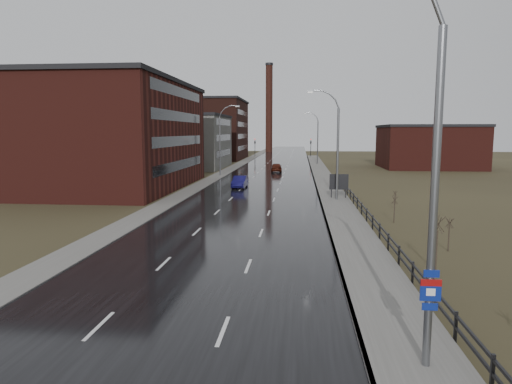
% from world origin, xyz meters
% --- Properties ---
extents(road, '(14.00, 300.00, 0.06)m').
position_xyz_m(road, '(0.00, 60.00, 0.03)').
color(road, black).
rests_on(road, ground).
extents(sidewalk_right, '(3.20, 180.00, 0.18)m').
position_xyz_m(sidewalk_right, '(8.60, 35.00, 0.09)').
color(sidewalk_right, '#595651').
rests_on(sidewalk_right, ground).
extents(curb_right, '(0.16, 180.00, 0.18)m').
position_xyz_m(curb_right, '(7.08, 35.00, 0.09)').
color(curb_right, slate).
rests_on(curb_right, ground).
extents(sidewalk_left, '(2.40, 260.00, 0.12)m').
position_xyz_m(sidewalk_left, '(-8.20, 60.00, 0.06)').
color(sidewalk_left, '#595651').
rests_on(sidewalk_left, ground).
extents(warehouse_near, '(22.44, 28.56, 13.50)m').
position_xyz_m(warehouse_near, '(-20.99, 45.00, 6.76)').
color(warehouse_near, '#471914').
rests_on(warehouse_near, ground).
extents(warehouse_mid, '(16.32, 20.40, 10.50)m').
position_xyz_m(warehouse_mid, '(-17.99, 78.00, 5.26)').
color(warehouse_mid, slate).
rests_on(warehouse_mid, ground).
extents(warehouse_far, '(26.52, 24.48, 15.50)m').
position_xyz_m(warehouse_far, '(-22.99, 108.00, 7.76)').
color(warehouse_far, '#331611').
rests_on(warehouse_far, ground).
extents(building_right, '(18.36, 16.32, 8.50)m').
position_xyz_m(building_right, '(30.30, 82.00, 4.26)').
color(building_right, '#471914').
rests_on(building_right, ground).
extents(smokestack, '(2.70, 2.70, 30.70)m').
position_xyz_m(smokestack, '(-6.00, 150.00, 15.50)').
color(smokestack, '#331611').
rests_on(smokestack, ground).
extents(streetlight_main, '(3.91, 0.29, 12.11)m').
position_xyz_m(streetlight_main, '(8.47, 2.00, 6.06)').
color(streetlight_main, slate).
rests_on(streetlight_main, ground).
extents(streetlight_right_mid, '(3.36, 0.28, 11.35)m').
position_xyz_m(streetlight_right_mid, '(8.50, 36.00, 5.84)').
color(streetlight_right_mid, slate).
rests_on(streetlight_right_mid, ground).
extents(streetlight_left, '(3.36, 0.28, 11.35)m').
position_xyz_m(streetlight_left, '(-7.70, 62.00, 5.84)').
color(streetlight_left, slate).
rests_on(streetlight_left, ground).
extents(streetlight_right_far, '(3.36, 0.28, 11.35)m').
position_xyz_m(streetlight_right_far, '(8.50, 90.00, 5.84)').
color(streetlight_right_far, slate).
rests_on(streetlight_right_far, ground).
extents(guardrail, '(0.10, 53.05, 1.10)m').
position_xyz_m(guardrail, '(10.30, 18.31, 0.71)').
color(guardrail, black).
rests_on(guardrail, ground).
extents(shrub_c, '(0.68, 0.72, 2.91)m').
position_xyz_m(shrub_c, '(11.98, 12.15, 1.55)').
color(shrub_c, '#382D23').
rests_on(shrub_c, ground).
extents(shrub_d, '(0.48, 0.51, 2.02)m').
position_xyz_m(shrub_d, '(13.92, 16.40, 1.07)').
color(shrub_d, '#382D23').
rests_on(shrub_d, ground).
extents(shrub_e, '(0.51, 0.54, 2.14)m').
position_xyz_m(shrub_e, '(12.41, 24.89, 1.14)').
color(shrub_e, '#382D23').
rests_on(shrub_e, ground).
extents(shrub_f, '(0.39, 0.41, 1.60)m').
position_xyz_m(shrub_f, '(13.93, 32.21, 0.85)').
color(shrub_f, '#382D23').
rests_on(shrub_f, ground).
extents(billboard, '(1.98, 0.17, 2.70)m').
position_xyz_m(billboard, '(9.10, 37.22, 1.79)').
color(billboard, black).
rests_on(billboard, ground).
extents(traffic_light_left, '(0.58, 2.73, 5.30)m').
position_xyz_m(traffic_light_left, '(-8.00, 120.00, 4.60)').
color(traffic_light_left, black).
rests_on(traffic_light_left, ground).
extents(traffic_light_right, '(0.58, 2.73, 5.30)m').
position_xyz_m(traffic_light_right, '(8.00, 120.00, 4.60)').
color(traffic_light_right, black).
rests_on(traffic_light_right, ground).
extents(car_near, '(1.70, 4.62, 1.51)m').
position_xyz_m(car_near, '(-2.59, 45.81, 0.76)').
color(car_near, '#110E48').
rests_on(car_near, ground).
extents(car_far, '(2.23, 4.86, 1.61)m').
position_xyz_m(car_far, '(0.83, 69.41, 0.81)').
color(car_far, '#41140A').
rests_on(car_far, ground).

